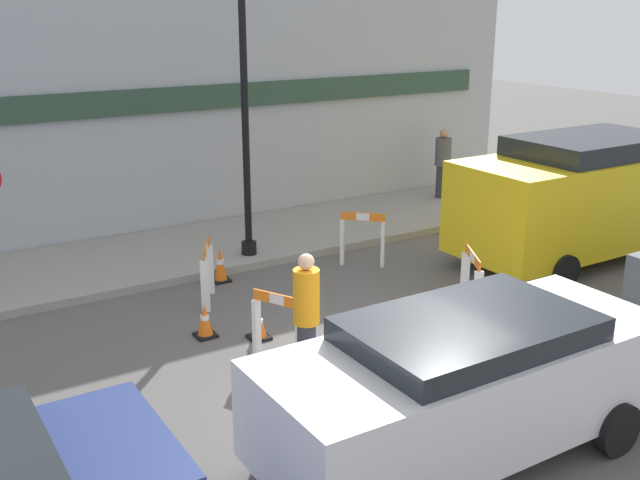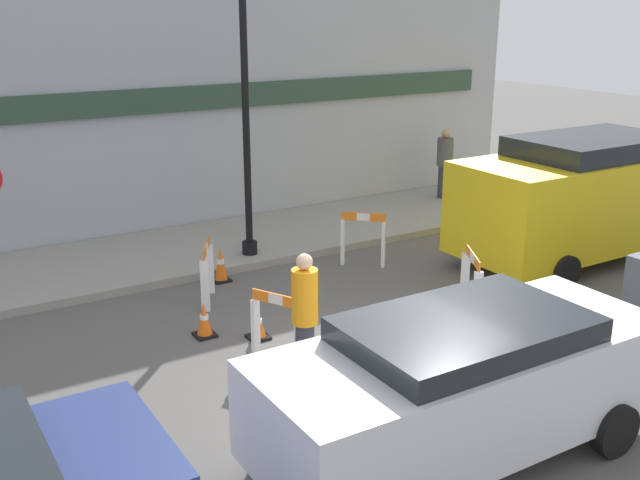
{
  "view_description": "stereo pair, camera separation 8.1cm",
  "coord_description": "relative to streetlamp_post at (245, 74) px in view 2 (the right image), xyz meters",
  "views": [
    {
      "loc": [
        -5.33,
        -7.05,
        4.64
      ],
      "look_at": [
        0.73,
        2.73,
        1.0
      ],
      "focal_mm": 42.0,
      "sensor_mm": 36.0,
      "label": 1
    },
    {
      "loc": [
        -5.27,
        -7.1,
        4.64
      ],
      "look_at": [
        0.73,
        2.73,
        1.0
      ],
      "focal_mm": 42.0,
      "sensor_mm": 36.0,
      "label": 2
    }
  ],
  "objects": [
    {
      "name": "work_van",
      "position": [
        5.61,
        -3.07,
        -2.19
      ],
      "size": [
        5.45,
        2.22,
        2.33
      ],
      "color": "yellow",
      "rests_on": "ground_plane"
    },
    {
      "name": "storefront_facade",
      "position": [
        -0.57,
        2.55,
        -0.71
      ],
      "size": [
        18.0,
        0.22,
        5.5
      ],
      "color": "#A3A8B2",
      "rests_on": "ground_plane"
    },
    {
      "name": "sidewalk_slab",
      "position": [
        -0.57,
        0.99,
        -3.39
      ],
      "size": [
        18.0,
        2.97,
        0.15
      ],
      "color": "gray",
      "rests_on": "ground_plane"
    },
    {
      "name": "parked_car_1",
      "position": [
        -0.91,
        -6.9,
        -2.55
      ],
      "size": [
        4.56,
        1.91,
        1.59
      ],
      "color": "silver",
      "rests_on": "ground_plane"
    },
    {
      "name": "streetlamp_post",
      "position": [
        0.0,
        0.0,
        0.0
      ],
      "size": [
        0.44,
        0.44,
        5.16
      ],
      "color": "black",
      "rests_on": "sidewalk_slab"
    },
    {
      "name": "person_worker",
      "position": [
        -1.53,
        -4.68,
        -2.51
      ],
      "size": [
        0.47,
        0.47,
        1.75
      ],
      "rotation": [
        0.0,
        0.0,
        0.85
      ],
      "color": "#33333D",
      "rests_on": "ground_plane"
    },
    {
      "name": "barricade_0",
      "position": [
        -1.48,
        -1.48,
        -2.92
      ],
      "size": [
        0.52,
        0.8,
        1.0
      ],
      "rotation": [
        0.0,
        0.0,
        4.21
      ],
      "color": "white",
      "rests_on": "ground_plane"
    },
    {
      "name": "barricade_2",
      "position": [
        1.78,
        -4.1,
        -2.9
      ],
      "size": [
        0.57,
        0.87,
        1.03
      ],
      "rotation": [
        0.0,
        0.0,
        7.34
      ],
      "color": "white",
      "rests_on": "ground_plane"
    },
    {
      "name": "barricade_3",
      "position": [
        1.67,
        -1.32,
        -2.92
      ],
      "size": [
        0.68,
        0.66,
        1.01
      ],
      "rotation": [
        0.0,
        0.0,
        8.66
      ],
      "color": "white",
      "rests_on": "ground_plane"
    },
    {
      "name": "traffic_cone_1",
      "position": [
        -2.06,
        -2.68,
        -3.22
      ],
      "size": [
        0.3,
        0.3,
        0.52
      ],
      "color": "black",
      "rests_on": "ground_plane"
    },
    {
      "name": "traffic_cone_0",
      "position": [
        -0.91,
        -0.7,
        -3.16
      ],
      "size": [
        0.3,
        0.3,
        0.63
      ],
      "color": "black",
      "rests_on": "ground_plane"
    },
    {
      "name": "barricade_1",
      "position": [
        -1.55,
        -3.97,
        -2.93
      ],
      "size": [
        0.46,
        0.74,
        1.0
      ],
      "rotation": [
        0.0,
        0.0,
        5.18
      ],
      "color": "white",
      "rests_on": "ground_plane"
    },
    {
      "name": "person_pedestrian",
      "position": [
        5.92,
        1.42,
        -2.43
      ],
      "size": [
        0.53,
        0.53,
        1.66
      ],
      "rotation": [
        0.0,
        0.0,
        3.65
      ],
      "color": "#33333D",
      "rests_on": "sidewalk_slab"
    },
    {
      "name": "ground_plane",
      "position": [
        -0.57,
        -5.0,
        -3.46
      ],
      "size": [
        60.0,
        60.0,
        0.0
      ],
      "primitive_type": "plane",
      "color": "#565451"
    },
    {
      "name": "traffic_cone_2",
      "position": [
        -1.43,
        -3.15,
        -3.24
      ],
      "size": [
        0.3,
        0.3,
        0.47
      ],
      "color": "black",
      "rests_on": "ground_plane"
    }
  ]
}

